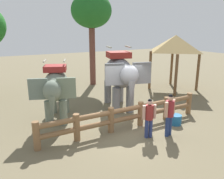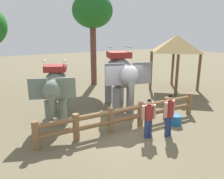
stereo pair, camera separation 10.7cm
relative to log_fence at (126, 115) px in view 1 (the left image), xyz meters
name	(u,v)px [view 1 (the left image)]	position (x,y,z in m)	size (l,w,h in m)	color
ground_plane	(126,129)	(0.00, -0.02, -0.60)	(60.00, 60.00, 0.00)	#6B6147
log_fence	(126,115)	(0.00, 0.00, 0.00)	(7.46, 0.25, 1.05)	brown
elephant_near_left	(56,88)	(-2.27, 2.27, 0.93)	(2.31, 3.26, 2.73)	slate
elephant_center	(120,75)	(1.01, 2.28, 1.20)	(2.43, 3.84, 3.22)	slate
tourist_woman_in_black	(149,116)	(0.33, -1.09, 0.30)	(0.54, 0.36, 1.56)	navy
tourist_man_in_blue	(170,112)	(1.11, -1.33, 0.37)	(0.58, 0.39, 1.69)	navy
thatched_shelter	(176,44)	(6.11, 3.78, 2.46)	(3.34, 3.34, 3.66)	brown
tree_back_center	(91,12)	(1.92, 7.78, 4.55)	(2.83, 2.83, 6.47)	brown
feed_bucket	(176,120)	(2.12, -0.68, -0.38)	(0.51, 0.51, 0.44)	#19598C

